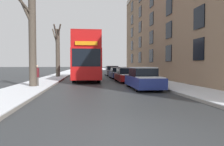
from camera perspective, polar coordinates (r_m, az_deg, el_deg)
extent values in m
plane|color=#303335|center=(5.02, 8.06, -16.69)|extent=(320.00, 320.00, 0.00)
cube|color=gray|center=(57.73, -10.56, 0.59)|extent=(2.74, 130.00, 0.13)
cube|color=silver|center=(57.73, -10.56, 0.67)|extent=(2.71, 130.00, 0.03)
cube|color=gray|center=(57.95, -0.57, 0.63)|extent=(2.74, 130.00, 0.13)
cube|color=silver|center=(57.95, -0.57, 0.71)|extent=(2.71, 130.00, 0.03)
cube|color=#8C7056|center=(25.80, 22.04, 13.33)|extent=(9.00, 37.00, 13.37)
cube|color=black|center=(16.02, 21.66, 5.79)|extent=(0.08, 1.40, 1.50)
cube|color=black|center=(20.95, 14.56, 4.98)|extent=(0.08, 1.40, 1.50)
cube|color=black|center=(26.07, 10.20, 4.45)|extent=(0.08, 1.40, 1.50)
cube|color=black|center=(31.30, 7.30, 4.08)|extent=(0.08, 1.40, 1.50)
cube|color=black|center=(36.59, 5.23, 3.81)|extent=(0.08, 1.40, 1.50)
cube|color=black|center=(16.30, 21.77, 13.31)|extent=(0.08, 1.40, 1.50)
cube|color=black|center=(21.16, 14.61, 10.78)|extent=(0.08, 1.40, 1.50)
cube|color=black|center=(26.25, 10.24, 9.12)|extent=(0.08, 1.40, 1.50)
cube|color=black|center=(31.45, 7.32, 7.98)|extent=(0.08, 1.40, 1.50)
cube|color=black|center=(36.71, 5.24, 7.15)|extent=(0.08, 1.40, 1.50)
cube|color=black|center=(21.59, 14.67, 16.40)|extent=(0.08, 1.40, 1.50)
cube|color=black|center=(26.59, 10.27, 13.70)|extent=(0.08, 1.40, 1.50)
cube|color=black|center=(31.73, 7.33, 11.82)|extent=(0.08, 1.40, 1.50)
cube|color=black|center=(36.96, 5.25, 10.46)|extent=(0.08, 1.40, 1.50)
cube|color=black|center=(27.10, 10.30, 18.14)|extent=(0.08, 1.40, 1.50)
cube|color=black|center=(32.16, 7.35, 15.58)|extent=(0.08, 1.40, 1.50)
cube|color=black|center=(37.33, 5.26, 13.71)|extent=(0.08, 1.40, 1.50)
cube|color=black|center=(37.81, 5.27, 16.88)|extent=(0.08, 1.40, 1.50)
cylinder|color=#4C4238|center=(15.94, -20.07, 8.67)|extent=(0.49, 0.49, 6.92)
cylinder|color=#4C4238|center=(15.89, -22.26, 16.42)|extent=(1.07, 1.32, 1.28)
cylinder|color=#4C4238|center=(16.02, -21.60, 14.74)|extent=(0.89, 0.81, 1.84)
cylinder|color=#4C4238|center=(17.10, -22.35, 16.44)|extent=(1.74, 1.33, 2.41)
cylinder|color=#4C4238|center=(28.06, -13.98, 4.97)|extent=(0.51, 0.51, 6.04)
cylinder|color=#4C4238|center=(27.82, -13.67, 10.59)|extent=(0.69, 1.17, 1.63)
cylinder|color=#4C4238|center=(27.67, -14.45, 10.06)|extent=(0.46, 1.45, 2.01)
cylinder|color=#4C4238|center=(29.35, -14.63, 8.92)|extent=(1.12, 2.33, 2.60)
cube|color=red|center=(23.05, -6.72, 2.31)|extent=(2.58, 10.32, 2.68)
cube|color=red|center=(23.14, -6.75, 7.36)|extent=(2.53, 10.11, 1.39)
cube|color=#B31212|center=(23.22, -6.76, 9.22)|extent=(2.53, 10.11, 0.12)
cube|color=black|center=(23.06, -6.73, 3.61)|extent=(2.61, 9.08, 1.39)
cube|color=black|center=(23.15, -6.75, 7.53)|extent=(2.61, 9.08, 1.06)
cube|color=black|center=(17.92, -6.72, 4.03)|extent=(2.33, 0.06, 1.46)
cube|color=orange|center=(17.98, -6.73, 7.74)|extent=(1.81, 0.05, 0.32)
cylinder|color=black|center=(20.01, -9.92, -0.99)|extent=(0.30, 1.06, 1.06)
cylinder|color=black|center=(20.02, -3.49, -0.96)|extent=(0.30, 1.06, 1.06)
cylinder|color=black|center=(25.98, -9.19, -0.27)|extent=(0.30, 1.06, 1.06)
cylinder|color=black|center=(25.99, -4.24, -0.24)|extent=(0.30, 1.06, 1.06)
cube|color=navy|center=(14.74, 8.18, -2.21)|extent=(1.71, 4.50, 0.66)
cube|color=black|center=(14.89, 8.01, 0.19)|extent=(1.47, 2.25, 0.56)
cube|color=silver|center=(14.88, 8.02, 1.41)|extent=(1.44, 2.14, 0.07)
cube|color=silver|center=(13.19, 9.98, -1.18)|extent=(1.54, 1.17, 0.06)
cylinder|color=black|center=(13.28, 6.57, -3.49)|extent=(0.20, 0.63, 0.63)
cylinder|color=black|center=(13.69, 12.65, -3.36)|extent=(0.20, 0.63, 0.63)
cylinder|color=black|center=(15.90, 4.32, -2.55)|extent=(0.20, 0.63, 0.63)
cylinder|color=black|center=(16.26, 9.48, -2.47)|extent=(0.20, 0.63, 0.63)
cube|color=maroon|center=(20.54, 3.89, -1.10)|extent=(1.87, 4.39, 0.56)
cube|color=black|center=(20.69, 3.81, 0.51)|extent=(1.61, 2.19, 0.58)
cube|color=silver|center=(20.68, 3.81, 1.40)|extent=(1.57, 2.08, 0.06)
cube|color=silver|center=(19.00, 4.76, -0.45)|extent=(1.68, 1.15, 0.05)
cylinder|color=black|center=(19.12, 2.19, -1.74)|extent=(0.20, 0.63, 0.63)
cylinder|color=black|center=(19.44, 7.00, -1.69)|extent=(0.20, 0.63, 0.63)
cylinder|color=black|center=(21.71, 1.11, -1.27)|extent=(0.20, 0.63, 0.63)
cylinder|color=black|center=(22.00, 5.37, -1.24)|extent=(0.20, 0.63, 0.63)
cube|color=navy|center=(25.99, 1.64, -0.41)|extent=(1.81, 4.40, 0.56)
cube|color=black|center=(26.15, 1.58, 0.81)|extent=(1.55, 2.20, 0.53)
cube|color=silver|center=(26.14, 1.58, 1.46)|extent=(1.52, 2.09, 0.06)
cube|color=silver|center=(24.44, 2.17, 0.14)|extent=(1.63, 1.15, 0.05)
cylinder|color=black|center=(24.59, 0.26, -0.86)|extent=(0.20, 0.64, 0.64)
cylinder|color=black|center=(24.83, 3.89, -0.83)|extent=(0.20, 0.64, 0.64)
cylinder|color=black|center=(27.20, -0.42, -0.57)|extent=(0.20, 0.64, 0.64)
cylinder|color=black|center=(27.42, 2.87, -0.55)|extent=(0.20, 0.64, 0.64)
cube|color=slate|center=(32.33, -0.02, 0.19)|extent=(1.88, 4.40, 0.67)
cube|color=black|center=(32.49, -0.06, 1.30)|extent=(1.62, 2.20, 0.58)
cube|color=silver|center=(32.48, -0.06, 1.85)|extent=(1.58, 2.09, 0.04)
cube|color=silver|center=(30.77, 0.32, 0.75)|extent=(1.70, 1.15, 0.03)
cylinder|color=black|center=(30.93, -1.26, -0.26)|extent=(0.20, 0.61, 0.61)
cylinder|color=black|center=(31.14, 1.78, -0.25)|extent=(0.20, 0.61, 0.61)
cylinder|color=black|center=(33.56, -1.70, -0.07)|extent=(0.20, 0.61, 0.61)
cylinder|color=black|center=(33.75, 1.12, -0.06)|extent=(0.20, 0.61, 0.61)
cylinder|color=#4C4742|center=(16.10, -18.89, -2.38)|extent=(0.17, 0.17, 0.75)
cylinder|color=#4C4742|center=(16.22, -19.22, -2.35)|extent=(0.17, 0.17, 0.75)
cylinder|color=#59191E|center=(16.12, -19.09, 0.12)|extent=(0.35, 0.35, 0.65)
sphere|color=beige|center=(16.11, -19.10, 1.65)|extent=(0.21, 0.21, 0.21)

